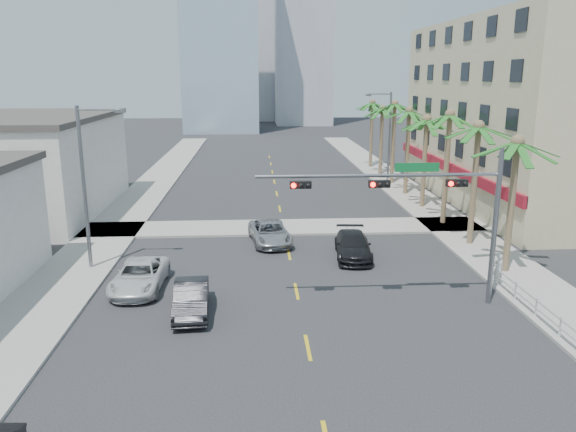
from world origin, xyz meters
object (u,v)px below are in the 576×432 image
object	(u,v)px
car_parked_far	(140,276)
car_lane_right	(353,246)
car_lane_left	(191,298)
traffic_signal_mast	(428,200)
car_lane_center	(270,233)
pedestrian	(498,269)

from	to	relation	value
car_parked_far	car_lane_right	size ratio (longest dim) A/B	1.02
car_parked_far	car_lane_left	distance (m)	4.29
traffic_signal_mast	car_parked_far	distance (m)	14.61
car_parked_far	car_lane_left	xyz separation A→B (m)	(2.91, -3.15, 0.01)
car_lane_center	pedestrian	size ratio (longest dim) A/B	3.14
car_lane_left	pedestrian	xyz separation A→B (m)	(15.26, 2.42, 0.23)
car_lane_center	pedestrian	bearing A→B (deg)	-44.15
car_parked_far	car_lane_left	bearing A→B (deg)	-45.30
car_lane_right	car_lane_center	bearing A→B (deg)	151.31
car_lane_right	pedestrian	bearing A→B (deg)	-33.37
car_lane_center	car_lane_right	distance (m)	5.80
car_lane_left	car_lane_right	xyz separation A→B (m)	(8.71, 7.60, 0.00)
pedestrian	traffic_signal_mast	bearing A→B (deg)	21.66
traffic_signal_mast	car_lane_center	bearing A→B (deg)	123.18
traffic_signal_mast	car_lane_left	xyz separation A→B (m)	(-10.74, -0.32, -4.35)
traffic_signal_mast	car_lane_right	size ratio (longest dim) A/B	2.24
car_parked_far	car_lane_center	distance (m)	10.24
car_parked_far	pedestrian	xyz separation A→B (m)	(18.17, -0.73, 0.25)
traffic_signal_mast	car_lane_left	bearing A→B (deg)	-178.29
car_lane_right	traffic_signal_mast	bearing A→B (deg)	-69.44
car_lane_left	traffic_signal_mast	bearing A→B (deg)	-1.80
car_parked_far	car_lane_right	distance (m)	12.45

